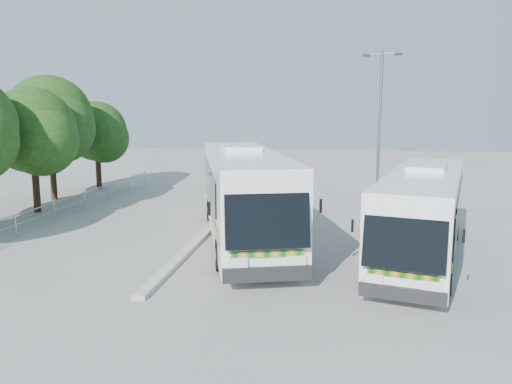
% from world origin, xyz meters
% --- Properties ---
extents(ground, '(100.00, 100.00, 0.00)m').
position_xyz_m(ground, '(0.00, 0.00, 0.00)').
color(ground, '#999994').
rests_on(ground, ground).
extents(kerb_divider, '(0.40, 16.00, 0.15)m').
position_xyz_m(kerb_divider, '(-2.30, 2.00, 0.07)').
color(kerb_divider, '#B2B2AD').
rests_on(kerb_divider, ground).
extents(railing, '(0.06, 22.00, 1.00)m').
position_xyz_m(railing, '(-10.00, 4.00, 0.74)').
color(railing, gray).
rests_on(railing, ground).
extents(tree_far_c, '(4.97, 4.69, 6.49)m').
position_xyz_m(tree_far_c, '(-12.12, 5.10, 4.26)').
color(tree_far_c, '#382314').
rests_on(tree_far_c, ground).
extents(tree_far_d, '(5.62, 5.30, 7.33)m').
position_xyz_m(tree_far_d, '(-13.31, 8.80, 4.82)').
color(tree_far_d, '#382314').
rests_on(tree_far_d, ground).
extents(tree_far_e, '(4.54, 4.28, 5.92)m').
position_xyz_m(tree_far_e, '(-12.63, 13.30, 3.89)').
color(tree_far_e, '#382314').
rests_on(tree_far_e, ground).
extents(coach_main, '(6.09, 13.25, 3.62)m').
position_xyz_m(coach_main, '(-0.57, 1.25, 1.98)').
color(coach_main, white).
rests_on(coach_main, ground).
extents(coach_adjacent, '(5.05, 11.45, 3.12)m').
position_xyz_m(coach_adjacent, '(6.29, -0.42, 1.71)').
color(coach_adjacent, white).
rests_on(coach_adjacent, ground).
extents(lamppost, '(2.05, 0.80, 8.55)m').
position_xyz_m(lamppost, '(5.64, 10.10, 4.72)').
color(lamppost, gray).
rests_on(lamppost, ground).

